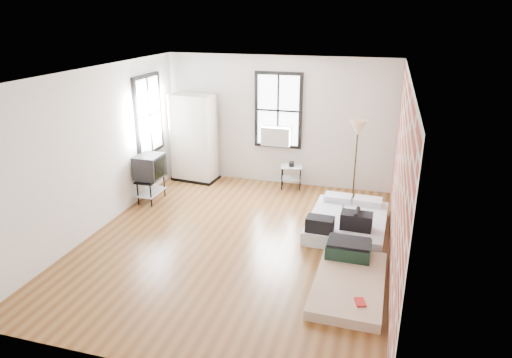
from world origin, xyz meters
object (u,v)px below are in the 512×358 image
(mattress_bare, at_px, (349,275))
(mattress_main, at_px, (347,221))
(floor_lamp, at_px, (358,132))
(wardrobe, at_px, (194,138))
(side_table, at_px, (291,171))
(tv_stand, at_px, (150,169))

(mattress_bare, bearing_deg, mattress_main, 97.52)
(mattress_main, bearing_deg, floor_lamp, 92.93)
(mattress_bare, height_order, wardrobe, wardrobe)
(wardrobe, height_order, floor_lamp, wardrobe)
(wardrobe, bearing_deg, mattress_bare, -35.57)
(side_table, distance_m, floor_lamp, 1.71)
(wardrobe, height_order, tv_stand, wardrobe)
(mattress_bare, distance_m, wardrobe, 5.13)
(floor_lamp, bearing_deg, mattress_bare, -86.37)
(mattress_main, relative_size, wardrobe, 0.93)
(wardrobe, relative_size, tv_stand, 2.02)
(floor_lamp, bearing_deg, wardrobe, 177.75)
(mattress_bare, xyz_separation_m, side_table, (-1.56, 3.42, 0.28))
(mattress_main, relative_size, mattress_bare, 1.01)
(side_table, relative_size, tv_stand, 0.61)
(side_table, xyz_separation_m, tv_stand, (-2.59, -1.49, 0.30))
(mattress_main, bearing_deg, tv_stand, 178.88)
(floor_lamp, bearing_deg, side_table, 171.16)
(wardrobe, xyz_separation_m, floor_lamp, (3.58, -0.14, 0.43))
(side_table, height_order, floor_lamp, floor_lamp)
(wardrobe, bearing_deg, mattress_main, -18.78)
(side_table, bearing_deg, mattress_bare, -65.50)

